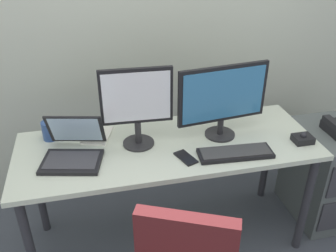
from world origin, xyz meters
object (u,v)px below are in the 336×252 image
at_px(trackball_mouse, 303,138).
at_px(cell_phone, 186,158).
at_px(laptop, 73,149).
at_px(paper_notepad, 97,135).
at_px(monitor_main, 223,98).
at_px(keyboard, 235,153).
at_px(file_cabinet, 327,173).
at_px(coffee_mug, 50,130).
at_px(monitor_side, 137,102).

bearing_deg(trackball_mouse, cell_phone, -179.11).
height_order(laptop, paper_notepad, laptop).
xyz_separation_m(monitor_main, paper_notepad, (-0.72, 0.15, -0.24)).
bearing_deg(keyboard, trackball_mouse, 5.27).
bearing_deg(file_cabinet, paper_notepad, 173.68).
relative_size(file_cabinet, paper_notepad, 3.24).
distance_m(file_cabinet, monitor_main, 1.04).
distance_m(trackball_mouse, coffee_mug, 1.47).
distance_m(monitor_side, trackball_mouse, 0.98).
height_order(monitor_side, coffee_mug, monitor_side).
distance_m(keyboard, paper_notepad, 0.82).
relative_size(monitor_side, paper_notepad, 2.22).
relative_size(monitor_main, monitor_side, 1.17).
relative_size(trackball_mouse, paper_notepad, 0.53).
xyz_separation_m(monitor_side, coffee_mug, (-0.49, 0.17, -0.21)).
bearing_deg(laptop, coffee_mug, 119.38).
distance_m(monitor_main, coffee_mug, 1.02).
height_order(file_cabinet, monitor_side, monitor_side).
height_order(monitor_side, paper_notepad, monitor_side).
height_order(file_cabinet, paper_notepad, paper_notepad).
bearing_deg(laptop, monitor_side, 8.81).
height_order(monitor_main, keyboard, monitor_main).
distance_m(laptop, cell_phone, 0.61).
bearing_deg(monitor_side, file_cabinet, -1.28).
relative_size(file_cabinet, cell_phone, 4.75).
relative_size(file_cabinet, keyboard, 1.61).
bearing_deg(keyboard, paper_notepad, 153.06).
xyz_separation_m(monitor_side, paper_notepad, (-0.23, 0.14, -0.26)).
xyz_separation_m(trackball_mouse, cell_phone, (-0.71, -0.01, -0.02)).
bearing_deg(file_cabinet, cell_phone, -170.88).
relative_size(monitor_main, paper_notepad, 2.60).
height_order(laptop, coffee_mug, laptop).
height_order(file_cabinet, keyboard, keyboard).
xyz_separation_m(monitor_main, monitor_side, (-0.49, 0.01, 0.02)).
relative_size(keyboard, trackball_mouse, 3.80).
height_order(monitor_main, monitor_side, monitor_side).
height_order(monitor_main, paper_notepad, monitor_main).
distance_m(file_cabinet, monitor_side, 1.46).
xyz_separation_m(file_cabinet, paper_notepad, (-1.52, 0.17, 0.41)).
xyz_separation_m(keyboard, coffee_mug, (-0.99, 0.40, 0.04)).
bearing_deg(file_cabinet, monitor_side, 178.72).
distance_m(monitor_side, cell_phone, 0.40).
distance_m(keyboard, laptop, 0.88).
bearing_deg(file_cabinet, coffee_mug, 173.52).
bearing_deg(paper_notepad, keyboard, -26.94).
bearing_deg(laptop, keyboard, -11.37).
xyz_separation_m(coffee_mug, paper_notepad, (0.27, -0.03, -0.05)).
xyz_separation_m(keyboard, laptop, (-0.86, 0.17, 0.04)).
bearing_deg(paper_notepad, monitor_main, -11.91).
relative_size(file_cabinet, monitor_side, 1.46).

